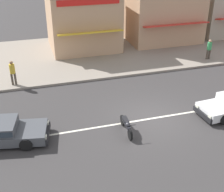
# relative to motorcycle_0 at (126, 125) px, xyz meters

# --- Properties ---
(ground_plane) EXTENTS (160.00, 160.00, 0.00)m
(ground_plane) POSITION_rel_motorcycle_0_xyz_m (1.76, 0.82, -0.42)
(ground_plane) COLOR #383535
(lane_centre_stripe) EXTENTS (50.40, 0.14, 0.01)m
(lane_centre_stripe) POSITION_rel_motorcycle_0_xyz_m (1.76, 0.82, -0.42)
(lane_centre_stripe) COLOR silver
(lane_centre_stripe) RESTS_ON ground
(kerb_strip) EXTENTS (68.00, 10.00, 0.15)m
(kerb_strip) POSITION_rel_motorcycle_0_xyz_m (1.76, 11.31, -0.35)
(kerb_strip) COLOR gray
(kerb_strip) RESTS_ON ground
(motorcycle_0) EXTENTS (0.56, 1.88, 0.80)m
(motorcycle_0) POSITION_rel_motorcycle_0_xyz_m (0.00, 0.00, 0.00)
(motorcycle_0) COLOR black
(motorcycle_0) RESTS_ON ground
(pedestrian_mid_kerb) EXTENTS (0.34, 0.34, 1.64)m
(pedestrian_mid_kerb) POSITION_rel_motorcycle_0_xyz_m (-5.28, 6.91, 0.68)
(pedestrian_mid_kerb) COLOR #4C4238
(pedestrian_mid_kerb) RESTS_ON kerb_strip
(pedestrian_by_shop) EXTENTS (0.34, 0.34, 1.55)m
(pedestrian_by_shop) POSITION_rel_motorcycle_0_xyz_m (9.17, 7.40, 0.63)
(pedestrian_by_shop) COLOR #4C4238
(pedestrian_by_shop) RESTS_ON kerb_strip
(shopfront_corner_warung) EXTENTS (5.60, 5.83, 4.77)m
(shopfront_corner_warung) POSITION_rel_motorcycle_0_xyz_m (0.56, 12.93, 2.12)
(shopfront_corner_warung) COLOR tan
(shopfront_corner_warung) RESTS_ON kerb_strip
(shopfront_mid_block) EXTENTS (6.32, 5.57, 5.25)m
(shopfront_mid_block) POSITION_rel_motorcycle_0_xyz_m (7.76, 13.04, 2.36)
(shopfront_mid_block) COLOR tan
(shopfront_mid_block) RESTS_ON kerb_strip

